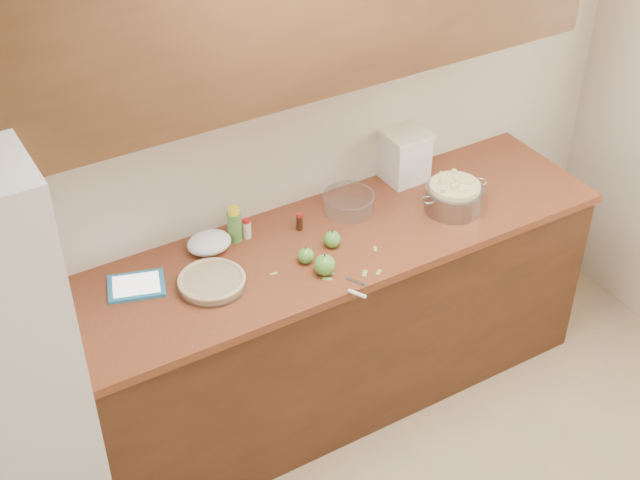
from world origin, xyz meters
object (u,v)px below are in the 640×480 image
flour_canister (404,155)px  pie (212,282)px  tablet (136,286)px  colander (454,197)px

flour_canister → pie: bearing=-166.1°
tablet → colander: bearing=9.8°
flour_canister → tablet: (-1.37, -0.13, -0.12)m
pie → tablet: pie is taller
colander → tablet: 1.43m
flour_canister → tablet: size_ratio=0.94×
tablet → pie: bearing=-11.6°
pie → colander: bearing=-2.6°
colander → tablet: size_ratio=1.32×
pie → tablet: size_ratio=1.06×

